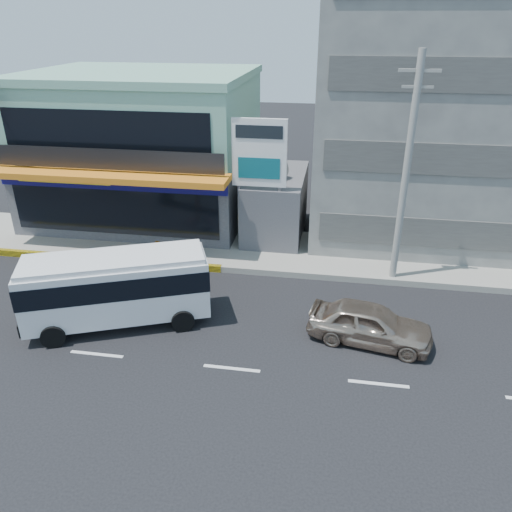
# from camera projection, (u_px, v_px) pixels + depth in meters

# --- Properties ---
(ground) EXTENTS (120.00, 120.00, 0.00)m
(ground) POSITION_uv_depth(u_px,v_px,m) (232.00, 368.00, 17.34)
(ground) COLOR black
(ground) RESTS_ON ground
(sidewalk) EXTENTS (70.00, 5.00, 0.30)m
(sidewalk) POSITION_uv_depth(u_px,v_px,m) (368.00, 258.00, 25.00)
(sidewalk) COLOR gray
(sidewalk) RESTS_ON ground
(shop_building) EXTENTS (12.40, 11.70, 8.00)m
(shop_building) POSITION_uv_depth(u_px,v_px,m) (146.00, 150.00, 29.20)
(shop_building) COLOR #403F44
(shop_building) RESTS_ON ground
(concrete_building) EXTENTS (16.00, 12.00, 14.00)m
(concrete_building) POSITION_uv_depth(u_px,v_px,m) (474.00, 102.00, 26.20)
(concrete_building) COLOR gray
(concrete_building) RESTS_ON ground
(gap_structure) EXTENTS (3.00, 6.00, 3.50)m
(gap_structure) POSITION_uv_depth(u_px,v_px,m) (276.00, 205.00, 27.27)
(gap_structure) COLOR #403F44
(gap_structure) RESTS_ON ground
(satellite_dish) EXTENTS (1.50, 1.50, 0.15)m
(satellite_dish) POSITION_uv_depth(u_px,v_px,m) (274.00, 178.00, 25.59)
(satellite_dish) COLOR slate
(satellite_dish) RESTS_ON gap_structure
(billboard) EXTENTS (2.60, 0.18, 6.90)m
(billboard) POSITION_uv_depth(u_px,v_px,m) (259.00, 161.00, 23.47)
(billboard) COLOR gray
(billboard) RESTS_ON ground
(utility_pole_near) EXTENTS (1.60, 0.30, 10.00)m
(utility_pole_near) POSITION_uv_depth(u_px,v_px,m) (406.00, 173.00, 20.82)
(utility_pole_near) COLOR #999993
(utility_pole_near) RESTS_ON ground
(minibus) EXTENTS (7.31, 4.69, 2.92)m
(minibus) POSITION_uv_depth(u_px,v_px,m) (116.00, 285.00, 19.19)
(minibus) COLOR white
(minibus) RESTS_ON ground
(sedan) EXTENTS (4.81, 2.64, 1.55)m
(sedan) POSITION_uv_depth(u_px,v_px,m) (370.00, 324.00, 18.48)
(sedan) COLOR #BEA691
(sedan) RESTS_ON ground
(motorcycle_rider) EXTENTS (1.65, 0.74, 2.04)m
(motorcycle_rider) POSITION_uv_depth(u_px,v_px,m) (161.00, 268.00, 22.78)
(motorcycle_rider) COLOR maroon
(motorcycle_rider) RESTS_ON ground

